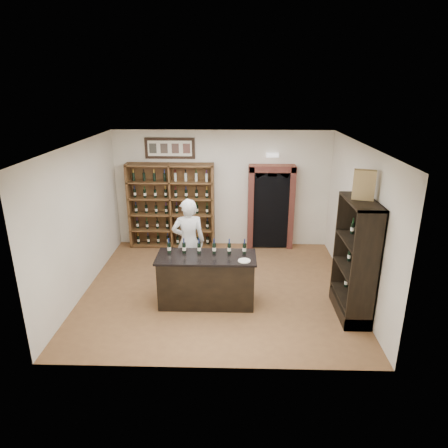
{
  "coord_description": "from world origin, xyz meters",
  "views": [
    {
      "loc": [
        0.33,
        -7.47,
        4.07
      ],
      "look_at": [
        0.11,
        0.3,
        1.33
      ],
      "focal_mm": 32.0,
      "sensor_mm": 36.0,
      "label": 1
    }
  ],
  "objects_px": {
    "tasting_counter": "(207,280)",
    "counter_bottle_0": "(169,248)",
    "side_cabinet": "(355,277)",
    "wine_crate": "(364,185)",
    "shopkeeper": "(189,242)",
    "wine_shelf": "(172,206)"
  },
  "relations": [
    {
      "from": "shopkeeper",
      "to": "wine_crate",
      "type": "relative_size",
      "value": 3.7
    },
    {
      "from": "side_cabinet",
      "to": "wine_crate",
      "type": "height_order",
      "value": "wine_crate"
    },
    {
      "from": "wine_shelf",
      "to": "tasting_counter",
      "type": "distance_m",
      "value": 3.19
    },
    {
      "from": "wine_shelf",
      "to": "shopkeeper",
      "type": "bearing_deg",
      "value": -72.25
    },
    {
      "from": "shopkeeper",
      "to": "tasting_counter",
      "type": "bearing_deg",
      "value": 107.66
    },
    {
      "from": "shopkeeper",
      "to": "wine_crate",
      "type": "xyz_separation_m",
      "value": [
        3.13,
        -1.06,
        1.51
      ]
    },
    {
      "from": "counter_bottle_0",
      "to": "shopkeeper",
      "type": "height_order",
      "value": "shopkeeper"
    },
    {
      "from": "wine_crate",
      "to": "side_cabinet",
      "type": "bearing_deg",
      "value": -55.94
    },
    {
      "from": "tasting_counter",
      "to": "shopkeeper",
      "type": "height_order",
      "value": "shopkeeper"
    },
    {
      "from": "wine_crate",
      "to": "shopkeeper",
      "type": "bearing_deg",
      "value": 178.57
    },
    {
      "from": "counter_bottle_0",
      "to": "wine_crate",
      "type": "height_order",
      "value": "wine_crate"
    },
    {
      "from": "shopkeeper",
      "to": "wine_shelf",
      "type": "bearing_deg",
      "value": -81.94
    },
    {
      "from": "wine_shelf",
      "to": "side_cabinet",
      "type": "bearing_deg",
      "value": -40.21
    },
    {
      "from": "tasting_counter",
      "to": "shopkeeper",
      "type": "xyz_separation_m",
      "value": [
        -0.42,
        0.82,
        0.45
      ]
    },
    {
      "from": "wine_shelf",
      "to": "shopkeeper",
      "type": "xyz_separation_m",
      "value": [
        0.68,
        -2.12,
        -0.16
      ]
    },
    {
      "from": "tasting_counter",
      "to": "side_cabinet",
      "type": "bearing_deg",
      "value": -6.28
    },
    {
      "from": "shopkeeper",
      "to": "counter_bottle_0",
      "type": "bearing_deg",
      "value": 56.82
    },
    {
      "from": "wine_shelf",
      "to": "side_cabinet",
      "type": "relative_size",
      "value": 1.0
    },
    {
      "from": "tasting_counter",
      "to": "counter_bottle_0",
      "type": "bearing_deg",
      "value": 169.51
    },
    {
      "from": "side_cabinet",
      "to": "wine_crate",
      "type": "distance_m",
      "value": 1.7
    },
    {
      "from": "side_cabinet",
      "to": "tasting_counter",
      "type": "bearing_deg",
      "value": 173.72
    },
    {
      "from": "wine_shelf",
      "to": "tasting_counter",
      "type": "xyz_separation_m",
      "value": [
        1.1,
        -2.93,
        -0.61
      ]
    }
  ]
}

